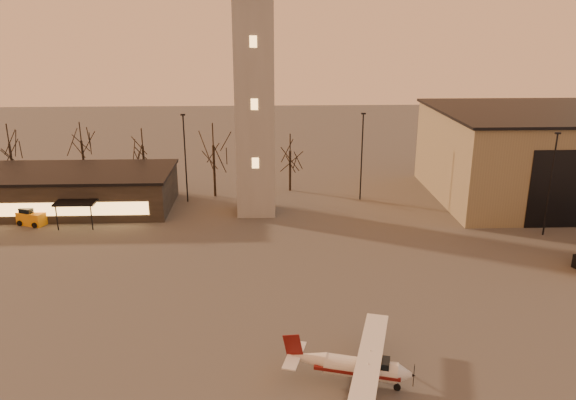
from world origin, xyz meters
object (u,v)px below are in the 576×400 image
at_px(control_tower, 254,58).
at_px(cessna_front, 363,371).
at_px(service_cart, 32,218).
at_px(terminal, 56,190).
at_px(hangar, 568,155).

bearing_deg(control_tower, cessna_front, -78.16).
distance_m(cessna_front, service_cart, 40.48).
distance_m(control_tower, terminal, 26.24).
relative_size(control_tower, service_cart, 10.29).
relative_size(control_tower, terminal, 1.28).
bearing_deg(hangar, cessna_front, -130.34).
relative_size(control_tower, hangar, 1.07).
distance_m(hangar, service_cart, 59.51).
bearing_deg(control_tower, terminal, 174.85).
xyz_separation_m(terminal, service_cart, (-0.94, -4.96, -1.48)).
relative_size(terminal, service_cart, 8.01).
bearing_deg(cessna_front, service_cart, 152.83).
bearing_deg(control_tower, service_cart, -172.60).
height_order(terminal, service_cart, terminal).
height_order(hangar, cessna_front, hangar).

